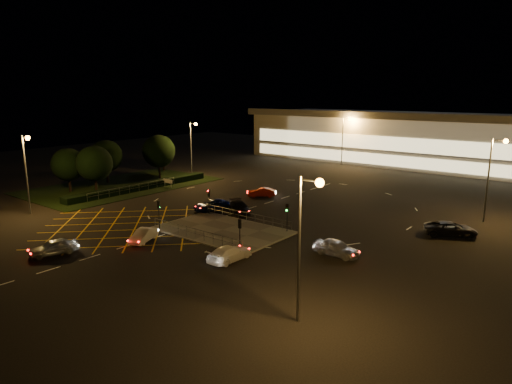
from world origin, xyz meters
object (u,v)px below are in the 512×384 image
Objects in this scene: signal_se at (240,228)px; car_approach_white at (229,253)px; car_queue_white at (143,235)px; car_far_dkgrey at (240,207)px; car_near_silver at (53,247)px; car_left_blue at (212,205)px; signal_sw at (159,209)px; car_east_grey at (451,229)px; signal_nw at (209,196)px; car_right_silver at (336,248)px; signal_ne at (287,212)px; car_circ_red at (262,192)px.

signal_se is 0.65× the size of car_approach_white.
car_far_dkgrey reaches higher than car_queue_white.
signal_se is at bearing 56.74° from car_near_silver.
signal_se is 16.54m from car_left_blue.
car_east_grey is (26.46, 18.07, -1.61)m from signal_sw.
car_right_silver is (19.81, -3.08, -1.59)m from signal_nw.
car_near_silver is at bearing 109.08° from car_east_grey.
signal_nw is 0.69× the size of car_right_silver.
signal_nw reaches higher than car_far_dkgrey.
car_approach_white is at bearing 108.12° from signal_se.
signal_se is 0.63× the size of car_far_dkgrey.
signal_ne is 15.53m from car_queue_white.
car_far_dkgrey is 1.10× the size of car_right_silver.
car_far_dkgrey is 16.88m from car_approach_white.
car_near_silver is 40.77m from car_east_grey.
car_left_blue is at bearing 78.24° from car_right_silver.
car_circ_red is 26.41m from car_approach_white.
car_left_blue is at bearing 80.22° from car_queue_white.
car_circ_red is at bearing 73.84° from car_queue_white.
car_circ_red reaches higher than car_queue_white.
car_approach_white is (12.78, -2.40, -1.67)m from signal_sw.
car_near_silver is at bearing -94.05° from signal_nw.
car_east_grey is at bearing 62.49° from car_near_silver.
signal_ne is (0.00, 7.99, 0.00)m from signal_se.
signal_se is at bearing -90.00° from signal_ne.
car_near_silver is (-13.39, -11.71, -1.61)m from signal_se.
car_right_silver is 14.75m from car_east_grey.
signal_nw is 0.78× the size of car_circ_red.
car_near_silver reaches higher than car_queue_white.
signal_sw is 11.39m from car_far_dkgrey.
car_right_silver reaches higher than car_east_grey.
car_approach_white is at bearing -39.08° from signal_nw.
car_left_blue is (-1.24, 1.78, -1.68)m from signal_nw.
signal_nw is 0.58× the size of car_east_grey.
car_circ_red is (0.37, 31.82, -0.09)m from car_near_silver.
signal_sw is at bearing 96.50° from car_east_grey.
car_queue_white is (2.14, -3.89, -1.71)m from signal_sw.
car_left_blue is 3.94m from car_far_dkgrey.
signal_sw is 0.65× the size of car_approach_white.
car_approach_white is at bearing -85.68° from signal_ne.
car_east_grey is at bearing -40.61° from car_far_dkgrey.
signal_ne reaches higher than car_far_dkgrey.
car_far_dkgrey reaches higher than car_left_blue.
car_east_grey is at bearing 30.64° from car_left_blue.
car_circ_red is at bearing -57.08° from signal_se.
car_right_silver is (7.81, 4.91, -1.59)m from signal_se.
car_near_silver is at bearing -39.30° from car_circ_red.
car_approach_white is (0.78, -2.40, -1.67)m from signal_se.
signal_se reaches higher than car_queue_white.
car_queue_white is at bearing 81.29° from car_near_silver.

